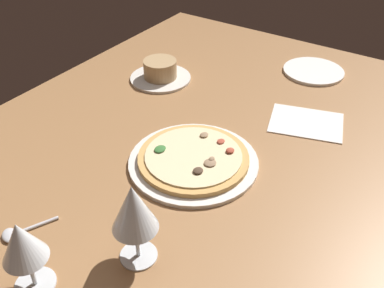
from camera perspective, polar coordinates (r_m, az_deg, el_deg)
dining_table at (r=108.45cm, az=-0.18°, el=-0.99°), size 150.00×110.00×4.00cm
pizza_main at (r=100.86cm, az=0.20°, el=-2.04°), size 30.22×30.22×3.38cm
ramekin_on_saucer at (r=135.34cm, az=-4.18°, el=9.39°), size 18.65×18.65×6.29cm
wine_glass_far at (r=75.66cm, az=-21.54°, el=-11.97°), size 7.47×7.47×14.95cm
wine_glass_near at (r=74.28cm, az=-7.64°, el=-8.57°), size 8.18×8.18×17.14cm
side_plate at (r=145.23cm, az=15.62°, el=9.17°), size 18.96×18.96×0.90cm
paper_menu at (r=119.04cm, az=14.73°, el=2.73°), size 19.05×22.02×0.30cm
spoon at (r=91.95cm, az=-21.93°, el=-10.71°), size 10.78×6.83×1.00cm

